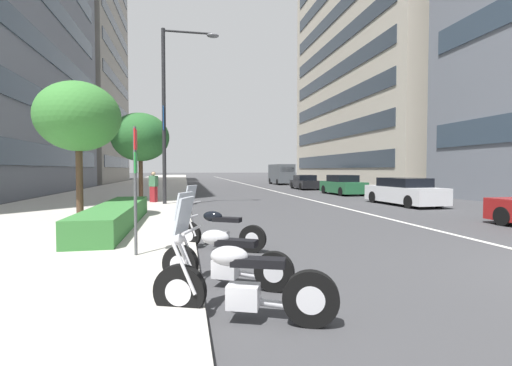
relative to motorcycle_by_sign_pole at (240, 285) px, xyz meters
The scene contains 17 objects.
sidewalk_right_plaza 30.46m from the motorcycle_by_sign_pole, ahead, with size 160.00×8.84×0.15m, color #B2ADA3.
lane_centre_stripe 35.72m from the motorcycle_by_sign_pole, 10.86° to the right, with size 110.00×0.16×0.01m, color silver.
motorcycle_by_sign_pole is the anchor object (origin of this frame).
motorcycle_far_end_row 1.35m from the motorcycle_by_sign_pole, ahead, with size 1.11×1.97×1.46m.
motorcycle_under_tarp 3.94m from the motorcycle_by_sign_pole, ahead, with size 1.14×1.96×1.46m.
car_far_down_avenue 16.30m from the motorcycle_by_sign_pole, 39.58° to the right, with size 4.72×1.99×1.39m.
car_mid_block_traffic 23.00m from the motorcycle_by_sign_pole, 27.42° to the right, with size 4.27×1.98×1.42m.
car_lead_in_lane 29.59m from the motorcycle_by_sign_pole, 20.21° to the right, with size 4.31×1.89×1.31m.
delivery_van_ahead 40.11m from the motorcycle_by_sign_pole, 15.72° to the right, with size 5.10×2.12×2.43m.
parking_sign_by_curb 3.72m from the motorcycle_by_sign_pole, 26.80° to the left, with size 0.32×0.06×2.50m.
street_lamp_with_banners 14.78m from the motorcycle_by_sign_pole, ahead, with size 1.26×2.76×8.43m.
clipped_hedge_bed 7.58m from the motorcycle_by_sign_pole, 20.47° to the left, with size 6.82×1.10×0.62m, color #337033.
street_tree_near_plaza_corner 10.14m from the motorcycle_by_sign_pole, 25.02° to the left, with size 2.69×2.69×4.56m.
street_tree_far_plaza 16.41m from the motorcycle_by_sign_pole, 10.49° to the left, with size 2.99×2.99×4.65m.
pedestrian_on_plaza 15.21m from the motorcycle_by_sign_pole, ahead, with size 0.44×0.48×1.57m.
office_tower_mid_left 45.09m from the motorcycle_by_sign_pole, 34.58° to the right, with size 27.40×15.94×34.23m.
office_tower_far_right_block 58.90m from the motorcycle_by_sign_pole, 22.02° to the left, with size 21.55×21.82×35.78m.
Camera 1 is at (-4.32, 7.36, 1.82)m, focal length 25.54 mm.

